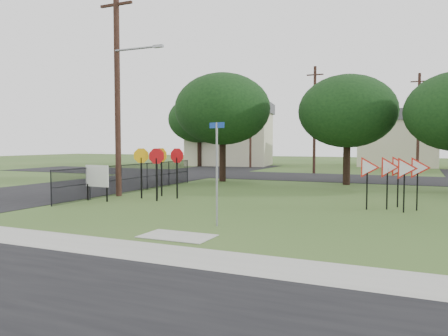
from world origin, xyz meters
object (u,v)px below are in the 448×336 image
at_px(stop_sign_cluster, 159,161).
at_px(yield_sign_cluster, 395,170).
at_px(street_name_sign, 217,167).
at_px(info_board, 97,177).

relative_size(stop_sign_cluster, yield_sign_cluster, 0.88).
bearing_deg(street_name_sign, yield_sign_cluster, 49.84).
xyz_separation_m(street_name_sign, info_board, (-7.35, 3.13, -0.77)).
relative_size(street_name_sign, yield_sign_cluster, 1.19).
bearing_deg(info_board, yield_sign_cluster, 12.29).
bearing_deg(stop_sign_cluster, yield_sign_cluster, 4.19).
bearing_deg(street_name_sign, stop_sign_cluster, 136.62).
height_order(street_name_sign, yield_sign_cluster, street_name_sign).
xyz_separation_m(stop_sign_cluster, yield_sign_cluster, (10.23, 0.75, -0.20)).
relative_size(street_name_sign, info_board, 2.01).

